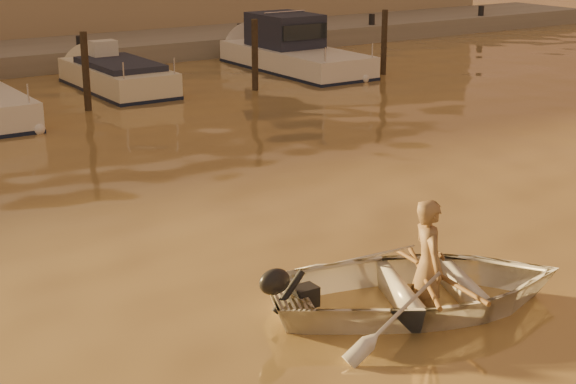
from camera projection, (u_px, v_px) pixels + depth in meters
ground_plane at (492, 292)px, 11.63m from camera, size 160.00×160.00×0.00m
dinghy at (420, 287)px, 11.10m from camera, size 4.59×3.98×0.80m
person at (428, 265)px, 11.03m from camera, size 0.62×0.74×1.73m
outboard_motor at (303, 297)px, 10.81m from camera, size 0.98×0.71×0.70m
oar_port at (439, 275)px, 11.10m from camera, size 0.42×2.08×0.13m
oar_starboard at (424, 276)px, 11.06m from camera, size 1.16×1.81×0.13m
moored_boat_3 at (118, 82)px, 25.10m from camera, size 1.82×5.36×0.95m
moored_boat_4 at (295, 51)px, 28.20m from camera, size 2.17×6.73×1.75m
piling_2 at (86, 75)px, 22.22m from camera, size 0.18×0.18×2.20m
piling_3 at (255, 59)px, 24.86m from camera, size 0.18×0.18×2.20m
piling_4 at (384, 46)px, 27.34m from camera, size 0.18×0.18×2.20m
fender_c at (39, 129)px, 20.11m from camera, size 0.30×0.30×0.30m
fender_d at (177, 93)px, 24.18m from camera, size 0.30×0.30×0.30m
fender_e at (364, 78)px, 26.36m from camera, size 0.30×0.30×0.30m
quay at (6, 64)px, 28.67m from camera, size 52.00×4.00×1.00m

